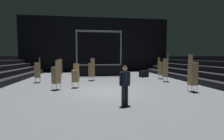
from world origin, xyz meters
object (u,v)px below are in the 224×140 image
Objects in this scene: man_with_tie at (125,83)px; chair_stack_rear_centre at (60,69)px; chair_stack_rear_left at (166,67)px; chair_stack_mid_right at (92,69)px; stage_riser at (99,69)px; chair_stack_front_left at (56,75)px; chair_stack_mid_centre at (76,75)px; equipment_road_case at (144,74)px; chair_stack_front_right at (161,68)px; chair_stack_rear_right at (193,73)px; chair_stack_mid_left at (38,70)px.

chair_stack_rear_centre reaches higher than man_with_tie.
chair_stack_rear_centre is (-9.65, 3.62, -0.25)m from chair_stack_rear_left.
chair_stack_mid_right is at bearing -103.60° from man_with_tie.
stage_riser is at bearing 64.37° from chair_stack_rear_left.
chair_stack_front_left is 6.28m from chair_stack_rear_centre.
equipment_road_case is at bearing -129.08° from chair_stack_mid_centre.
chair_stack_mid_right is (-6.82, -0.26, -0.04)m from chair_stack_front_right.
stage_riser is 7.43m from chair_stack_front_right.
chair_stack_rear_right is 12.34m from chair_stack_rear_centre.
chair_stack_rear_centre reaches higher than chair_stack_mid_centre.
chair_stack_rear_right is at bearing 145.57° from chair_stack_rear_centre.
man_with_tie is 11.42m from chair_stack_rear_centre.
chair_stack_front_right is at bearing -141.91° from chair_stack_mid_centre.
chair_stack_mid_left reaches higher than chair_stack_mid_right.
chair_stack_mid_centre reaches higher than equipment_road_case.
chair_stack_rear_right is (-0.30, -4.42, -0.08)m from chair_stack_rear_left.
chair_stack_rear_left is at bearing -105.66° from chair_stack_mid_left.
chair_stack_front_right is at bearing -96.23° from chair_stack_mid_left.
stage_riser is 11.99m from chair_stack_rear_right.
chair_stack_mid_centre is 7.93m from chair_stack_rear_left.
stage_riser reaches higher than chair_stack_mid_right.
chair_stack_mid_right is 3.78m from chair_stack_rear_centre.
stage_riser is 8.44m from chair_stack_rear_left.
chair_stack_front_right is 0.86× the size of chair_stack_rear_left.
chair_stack_mid_left is 2.37× the size of equipment_road_case.
chair_stack_front_left is 4.13m from chair_stack_mid_left.
chair_stack_front_left is (-3.33, -8.96, 0.30)m from stage_riser.
chair_stack_mid_centre is (-2.12, -8.39, 0.18)m from stage_riser.
chair_stack_front_right reaches higher than man_with_tie.
chair_stack_rear_left reaches higher than equipment_road_case.
chair_stack_mid_left is 11.07m from chair_stack_rear_left.
chair_stack_front_left reaches higher than man_with_tie.
chair_stack_rear_left is 3.65m from equipment_road_case.
chair_stack_rear_left is at bearing -35.08° from chair_stack_front_left.
equipment_road_case is at bearing -14.53° from chair_stack_front_left.
chair_stack_rear_right is (4.85, 2.45, 0.13)m from man_with_tie.
chair_stack_front_right is (5.89, -4.50, 0.39)m from stage_riser.
chair_stack_rear_right is at bearing -175.68° from man_with_tie.
chair_stack_front_right is 0.93× the size of chair_stack_rear_right.
man_with_tie is 8.56m from chair_stack_mid_right.
chair_stack_front_right is (5.51, 8.72, 0.05)m from man_with_tie.
chair_stack_mid_left is at bearing -135.32° from stage_riser.
stage_riser is 4.87m from chair_stack_mid_right.
chair_stack_mid_centre is 0.69× the size of chair_stack_rear_left.
chair_stack_rear_right reaches higher than chair_stack_front_right.
chair_stack_mid_centre is at bearing -141.27° from equipment_road_case.
man_with_tie is at bearing 119.49° from chair_stack_rear_centre.
stage_riser is 4.95m from chair_stack_rear_centre.
chair_stack_front_right reaches higher than chair_stack_mid_right.
chair_stack_front_left is at bearing -143.08° from equipment_road_case.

